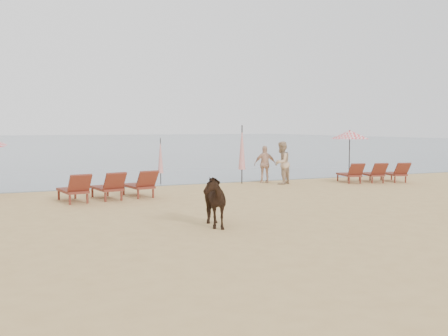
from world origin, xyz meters
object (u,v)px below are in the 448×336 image
Objects in this scene: umbrella_closed_left at (160,156)px; beachgoer_right_a at (282,163)px; umbrella_open_right at (350,135)px; beachgoer_right_b at (265,164)px; umbrella_closed_right at (242,148)px; cow at (210,200)px; lounger_cluster_right at (374,173)px; lounger_cluster_left at (109,186)px.

beachgoer_right_a is at bearing -21.82° from umbrella_closed_left.
beachgoer_right_b is (-5.23, -0.98, -1.25)m from umbrella_open_right.
umbrella_open_right is at bearing 166.91° from beachgoer_right_a.
umbrella_closed_right is at bearing -168.92° from umbrella_open_right.
umbrella_closed_right reaches higher than cow.
umbrella_open_right is at bearing -147.41° from beachgoer_right_b.
beachgoer_right_a is at bearing -157.18° from umbrella_open_right.
umbrella_closed_right is (-5.51, 1.86, 1.12)m from lounger_cluster_right.
umbrella_closed_right is 1.81m from beachgoer_right_a.
lounger_cluster_right is at bearing 132.88° from beachgoer_right_a.
umbrella_open_right is 6.39m from umbrella_closed_right.
umbrella_closed_right is (6.13, 2.59, 1.09)m from lounger_cluster_left.
umbrella_closed_right is at bearing 12.89° from lounger_cluster_left.
umbrella_closed_left is 4.54m from beachgoer_right_b.
cow reaches higher than lounger_cluster_left.
cow reaches higher than lounger_cluster_right.
umbrella_closed_left is 1.28× the size of cow.
lounger_cluster_left is at bearing -127.77° from umbrella_closed_left.
umbrella_open_right reaches higher than umbrella_closed_left.
umbrella_closed_right reaches higher than beachgoer_right_a.
umbrella_closed_left reaches higher than beachgoer_right_b.
beachgoer_right_b is (1.08, -0.07, -0.73)m from umbrella_closed_right.
cow is at bearing -98.49° from umbrella_closed_left.
beachgoer_right_b reaches higher than lounger_cluster_right.
beachgoer_right_a is at bearing -30.06° from umbrella_closed_right.
umbrella_open_right is at bearing 86.58° from lounger_cluster_right.
umbrella_closed_right reaches higher than lounger_cluster_left.
beachgoer_right_b is (5.75, 8.02, 0.16)m from cow.
beachgoer_right_a is (4.76, -1.91, -0.30)m from umbrella_closed_left.
beachgoer_right_b is at bearing -14.51° from umbrella_closed_left.
umbrella_closed_right is at bearing 66.38° from cow.
umbrella_closed_left is 3.48m from umbrella_closed_right.
beachgoer_right_a is at bearing 56.12° from cow.
umbrella_closed_right is 1.64× the size of cow.
lounger_cluster_left is 4.67m from umbrella_closed_left.
umbrella_closed_left is (-8.82, 2.92, 0.79)m from lounger_cluster_right.
lounger_cluster_right is 3.32m from umbrella_open_right.
lounger_cluster_right is (11.64, 0.72, -0.03)m from lounger_cluster_left.
lounger_cluster_left is at bearing -20.14° from beachgoer_right_a.
umbrella_closed_left reaches higher than beachgoer_right_a.
lounger_cluster_right is 11.94m from cow.
beachgoer_right_b is at bearing 9.22° from lounger_cluster_left.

